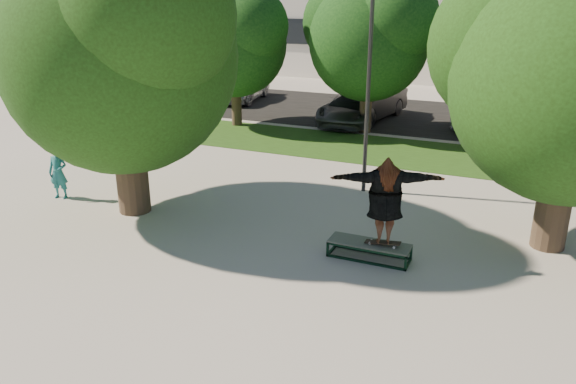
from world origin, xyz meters
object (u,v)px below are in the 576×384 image
at_px(grind_box, 369,250).
at_px(car_silver_b, 481,106).
at_px(tree_left, 118,42).
at_px(car_silver_a, 243,85).
at_px(tree_right, 573,67).
at_px(car_grey, 353,107).
at_px(lamppost, 369,84).
at_px(car_dark, 369,102).
at_px(bystander, 58,172).

xyz_separation_m(grind_box, car_silver_b, (0.83, 14.93, 0.57)).
distance_m(tree_left, car_silver_a, 16.32).
distance_m(tree_right, car_grey, 13.52).
height_order(lamppost, car_dark, lamppost).
bearing_deg(bystander, car_grey, 56.31).
xyz_separation_m(tree_left, car_dark, (2.77, 13.27, -3.60)).
bearing_deg(grind_box, lamppost, 107.86).
xyz_separation_m(tree_right, car_dark, (-7.44, 11.28, -3.28)).
bearing_deg(tree_left, lamppost, 36.42).
relative_size(tree_left, car_grey, 1.43).
bearing_deg(lamppost, car_silver_a, 131.52).
distance_m(lamppost, car_dark, 9.98).
height_order(grind_box, bystander, bystander).
distance_m(tree_right, car_silver_b, 13.32).
xyz_separation_m(tree_left, car_grey, (2.29, 12.41, -3.73)).
relative_size(grind_box, car_grey, 0.36).
bearing_deg(car_dark, car_silver_a, 175.29).
bearing_deg(car_grey, tree_left, -102.50).
height_order(bystander, car_silver_a, car_silver_a).
bearing_deg(car_grey, grind_box, -73.12).
bearing_deg(grind_box, tree_left, 177.12).
bearing_deg(car_grey, tree_right, -54.79).
distance_m(tree_left, car_grey, 13.16).
relative_size(tree_left, lamppost, 1.16).
bearing_deg(car_silver_b, car_silver_a, 175.67).
relative_size(tree_left, car_silver_b, 1.36).
bearing_deg(tree_left, car_dark, 78.22).
xyz_separation_m(lamppost, car_grey, (-3.00, 8.50, -2.46)).
bearing_deg(car_grey, car_silver_a, 156.21).
bearing_deg(tree_right, lamppost, 158.72).
bearing_deg(lamppost, tree_right, -21.28).
bearing_deg(bystander, car_silver_b, 43.04).
height_order(grind_box, car_grey, car_grey).
xyz_separation_m(car_silver_a, car_dark, (7.48, -1.93, 0.02)).
bearing_deg(car_silver_b, bystander, -125.58).
relative_size(tree_left, bystander, 4.65).
relative_size(tree_left, tree_right, 1.09).
xyz_separation_m(tree_right, car_silver_a, (-14.92, 13.21, -3.30)).
height_order(grind_box, car_silver_a, car_silver_a).
bearing_deg(grind_box, tree_right, 33.21).
bearing_deg(grind_box, car_silver_a, 126.19).
height_order(lamppost, car_silver_a, lamppost).
height_order(tree_left, grind_box, tree_left).
xyz_separation_m(grind_box, car_grey, (-4.37, 12.74, 0.50)).
relative_size(tree_right, car_silver_a, 1.40).
height_order(lamppost, bystander, lamppost).
relative_size(tree_right, bystander, 4.26).
xyz_separation_m(bystander, car_dark, (5.25, 13.40, 0.05)).
height_order(car_silver_a, car_grey, car_silver_a).
bearing_deg(car_silver_a, car_grey, -29.53).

